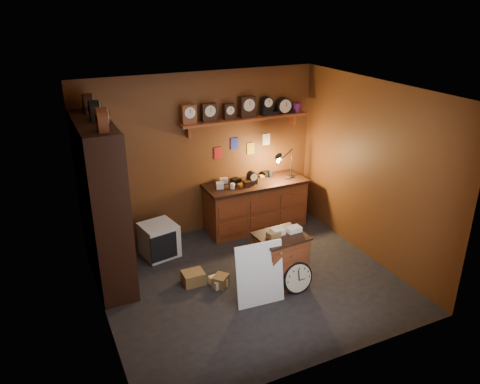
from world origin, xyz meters
name	(u,v)px	position (x,y,z in m)	size (l,w,h in m)	color
floor	(250,281)	(0.00, 0.00, 0.00)	(4.00, 4.00, 0.00)	black
room_shell	(250,164)	(0.04, 0.11, 1.72)	(4.02, 3.62, 2.71)	#5D3316
shelving_unit	(100,197)	(-1.79, 0.98, 1.25)	(0.47, 1.60, 2.58)	black
workbench	(256,202)	(0.83, 1.47, 0.47)	(1.78, 0.66, 1.36)	brown
low_cabinet	(281,257)	(0.37, -0.22, 0.41)	(0.70, 0.60, 0.85)	brown
big_round_clock	(297,278)	(0.47, -0.51, 0.22)	(0.45, 0.16, 0.45)	black
white_panel	(259,301)	(-0.10, -0.49, 0.00)	(0.65, 0.03, 0.87)	silver
mini_fridge	(159,240)	(-0.95, 1.25, 0.26)	(0.59, 0.61, 0.52)	silver
floor_box_a	(193,278)	(-0.75, 0.28, 0.09)	(0.30, 0.25, 0.18)	olive
floor_box_b	(218,281)	(-0.45, 0.09, 0.06)	(0.19, 0.23, 0.12)	white
floor_box_c	(221,281)	(-0.42, 0.06, 0.08)	(0.22, 0.18, 0.16)	olive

